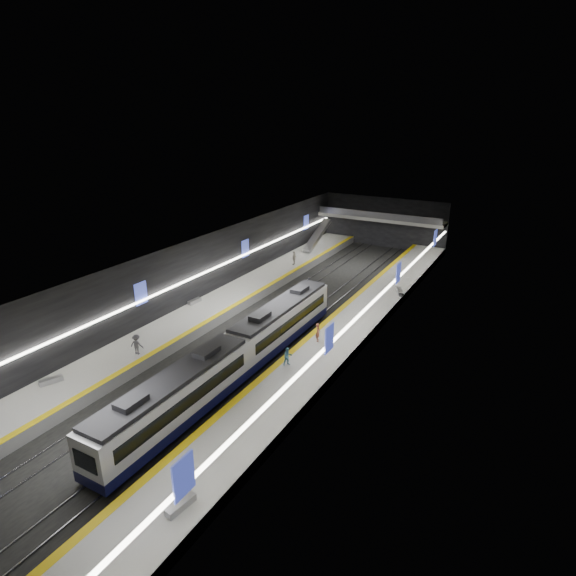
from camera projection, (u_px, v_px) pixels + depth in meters
The scene contains 26 objects.
ground at pixel (273, 326), 49.80m from camera, with size 70.00×70.00×0.00m, color black.
ceiling at pixel (272, 252), 46.99m from camera, with size 20.00×70.00×0.04m, color beige.
wall_left at pixel (194, 275), 52.94m from camera, with size 0.04×70.00×8.00m, color black.
wall_right at pixel (366, 309), 43.85m from camera, with size 0.04×70.00×8.00m, color black.
wall_back at pixel (384, 222), 77.04m from camera, with size 20.00×0.04×8.00m, color black.
platform_left at pixel (214, 308), 53.03m from camera, with size 5.00×70.00×1.00m, color slate.
tile_surface_left at pixel (214, 304), 52.85m from camera, with size 5.00×70.00×0.02m, color #A1A19C.
tactile_strip_left at pixel (230, 307), 51.85m from camera, with size 0.60×70.00×0.02m, color #E0BB0B.
platform_right at pixel (339, 338), 46.22m from camera, with size 5.00×70.00×1.00m, color slate.
tile_surface_right at pixel (340, 333), 46.04m from camera, with size 5.00×70.00×0.02m, color #A1A19C.
tactile_strip_right at pixel (319, 328), 47.03m from camera, with size 0.60×70.00×0.02m, color #E0BB0B.
rails at pixel (273, 326), 49.78m from camera, with size 6.52×70.00×0.12m.
train at pixel (236, 354), 39.68m from camera, with size 2.69×30.04×3.60m.
ad_posters at pixel (277, 283), 49.04m from camera, with size 19.94×53.50×2.20m.
cove_light_left at pixel (196, 277), 52.92m from camera, with size 0.25×68.60×0.12m, color white.
cove_light_right at pixel (364, 311), 44.01m from camera, with size 0.25×68.60×0.12m, color white.
mezzanine_bridge at pixel (380, 218), 74.98m from camera, with size 20.00×3.00×1.50m.
escalator at pixel (317, 236), 73.47m from camera, with size 1.20×8.00×0.60m, color #99999E.
bench_left_near at pixel (51, 381), 37.58m from camera, with size 0.49×1.75×0.43m, color #99999E.
bench_left_far at pixel (195, 301), 53.00m from camera, with size 0.48×1.73×0.42m, color #99999E.
bench_right_near at pixel (181, 505), 25.80m from camera, with size 0.51×1.84×0.45m, color #99999E.
bench_right_far at pixel (400, 292), 55.62m from camera, with size 0.55×1.99×0.49m, color #99999E.
passenger_right_a at pixel (318, 332), 44.15m from camera, with size 0.64×0.42×1.76m, color #AC5B40.
passenger_right_b at pixel (288, 357), 40.01m from camera, with size 0.78×0.61×1.60m, color teal.
passenger_left_a at pixel (294, 258), 65.73m from camera, with size 1.13×0.47×1.92m, color beige.
passenger_left_b at pixel (137, 345), 41.78m from camera, with size 1.19×0.68×1.84m, color #42424A.
Camera 1 is at (23.35, -38.76, 21.23)m, focal length 30.00 mm.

